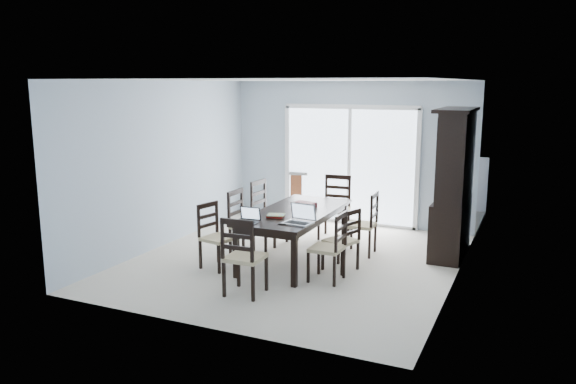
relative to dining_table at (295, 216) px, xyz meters
name	(u,v)px	position (x,y,z in m)	size (l,w,h in m)	color
floor	(295,260)	(0.00, 0.00, -0.67)	(5.00, 5.00, 0.00)	silver
ceiling	(296,80)	(0.00, 0.00, 1.93)	(5.00, 5.00, 0.00)	white
back_wall	(350,153)	(0.00, 2.50, 0.63)	(4.50, 0.02, 2.60)	#A5B6C6
wall_left	(165,164)	(-2.25, 0.00, 0.63)	(0.02, 5.00, 2.60)	#A5B6C6
wall_right	(459,184)	(2.25, 0.00, 0.63)	(0.02, 5.00, 2.60)	#A5B6C6
balcony	(364,214)	(0.00, 3.50, -0.72)	(4.50, 2.00, 0.10)	gray
railing	(378,177)	(0.00, 4.50, -0.12)	(4.50, 0.06, 1.10)	#99999E
dining_table	(295,216)	(0.00, 0.00, 0.00)	(1.00, 2.20, 0.75)	black
china_hutch	(454,185)	(2.02, 1.25, 0.40)	(0.50, 1.38, 2.20)	black
sliding_door	(349,165)	(0.00, 2.48, 0.41)	(2.52, 0.05, 2.18)	silver
chair_left_near	(213,228)	(-0.94, -0.73, -0.12)	(0.48, 0.47, 1.05)	black
chair_left_mid	(242,216)	(-0.84, -0.08, -0.07)	(0.45, 0.44, 1.15)	black
chair_left_far	(265,205)	(-0.83, 0.67, -0.05)	(0.49, 0.48, 1.18)	black
chair_right_near	(333,240)	(0.80, -0.60, -0.11)	(0.42, 0.41, 1.07)	black
chair_right_mid	(346,233)	(0.82, -0.15, -0.14)	(0.50, 0.49, 1.01)	black
chair_right_far	(367,217)	(0.86, 0.72, -0.09)	(0.45, 0.44, 1.11)	black
chair_end_near	(241,249)	(-0.03, -1.56, -0.07)	(0.45, 0.46, 1.15)	black
chair_end_far	(336,200)	(0.09, 1.50, -0.04)	(0.48, 0.50, 1.20)	black
laptop_dark	(247,220)	(-0.29, -0.94, 0.13)	(0.30, 0.22, 0.20)	black
laptop_silver	(298,219)	(0.34, -0.70, 0.14)	(0.39, 0.29, 0.25)	#B4B4B6
book_stack	(276,216)	(-0.09, -0.48, 0.10)	(0.28, 0.24, 0.04)	maroon
cell_phone	(282,224)	(0.16, -0.81, 0.08)	(0.11, 0.05, 0.01)	black
game_box	(305,205)	(0.04, 0.27, 0.12)	(0.32, 0.16, 0.08)	#50101A
hot_tub	(339,190)	(-0.49, 3.32, -0.23)	(2.00, 1.85, 0.89)	maroon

